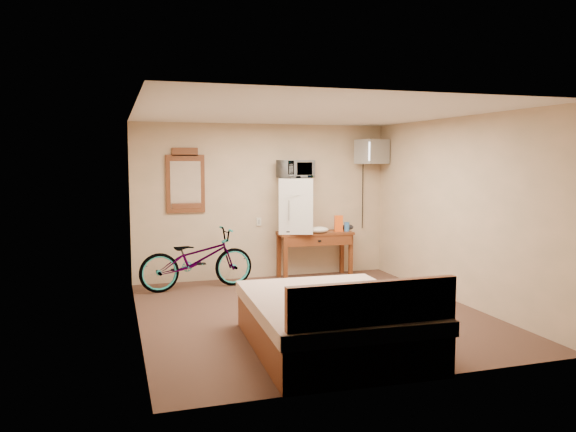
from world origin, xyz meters
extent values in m
plane|color=#4B3125|center=(0.00, 0.00, 0.00)|extent=(4.60, 4.60, 0.00)
plane|color=silver|center=(0.00, 0.00, 2.50)|extent=(4.60, 4.60, 0.00)
cube|color=tan|center=(0.00, 2.30, 1.25)|extent=(4.20, 0.04, 2.50)
cube|color=tan|center=(0.00, -2.30, 1.25)|extent=(4.20, 0.04, 2.50)
cube|color=tan|center=(-2.10, 0.00, 1.25)|extent=(0.04, 4.60, 2.50)
cube|color=tan|center=(2.10, 0.00, 1.25)|extent=(0.04, 4.60, 2.50)
cube|color=beige|center=(-0.08, 2.29, 0.92)|extent=(0.08, 0.01, 0.13)
cube|color=brown|center=(0.80, 2.04, 0.73)|extent=(1.25, 0.55, 0.04)
cube|color=brown|center=(0.24, 1.85, 0.35)|extent=(0.06, 0.06, 0.71)
cube|color=brown|center=(1.36, 1.85, 0.35)|extent=(0.06, 0.06, 0.71)
cube|color=brown|center=(0.24, 2.23, 0.35)|extent=(0.06, 0.06, 0.71)
cube|color=brown|center=(1.36, 2.23, 0.35)|extent=(0.06, 0.06, 0.71)
cube|color=brown|center=(0.80, 1.83, 0.63)|extent=(1.10, 0.11, 0.16)
cube|color=black|center=(0.80, 1.82, 0.63)|extent=(0.05, 0.02, 0.03)
cube|color=silver|center=(0.47, 2.05, 1.19)|extent=(0.67, 0.65, 0.88)
cube|color=gray|center=(0.47, 1.79, 1.37)|extent=(0.54, 0.01, 0.00)
cylinder|color=gray|center=(0.28, 1.79, 1.14)|extent=(0.02, 0.02, 0.32)
imported|color=silver|center=(0.47, 2.05, 1.78)|extent=(0.60, 0.50, 0.29)
cube|color=#FD5C16|center=(1.20, 1.98, 0.88)|extent=(0.15, 0.10, 0.26)
cylinder|color=#3975C2|center=(1.34, 1.96, 0.82)|extent=(0.09, 0.09, 0.15)
ellipsoid|color=white|center=(0.82, 1.89, 0.80)|extent=(0.33, 0.25, 0.10)
ellipsoid|color=black|center=(0.32, 1.92, 0.80)|extent=(0.24, 0.18, 0.09)
ellipsoid|color=black|center=(1.40, 2.10, 0.80)|extent=(0.21, 0.17, 0.10)
cube|color=black|center=(1.80, 2.28, 1.96)|extent=(0.14, 0.02, 0.14)
cylinder|color=black|center=(1.80, 2.24, 1.96)|extent=(0.05, 0.30, 0.05)
cube|color=gray|center=(1.80, 2.02, 2.06)|extent=(0.55, 0.51, 0.40)
cube|color=white|center=(1.80, 1.83, 2.06)|extent=(0.36, 0.13, 0.30)
cube|color=black|center=(1.80, 2.21, 2.06)|extent=(0.27, 0.10, 0.25)
cube|color=brown|center=(-1.26, 2.27, 1.55)|extent=(0.59, 0.04, 0.90)
cube|color=brown|center=(-1.26, 2.27, 2.05)|extent=(0.40, 0.04, 0.13)
cube|color=white|center=(-1.26, 2.25, 1.54)|extent=(0.47, 0.01, 0.74)
imported|color=black|center=(-1.17, 1.76, 0.45)|extent=(1.78, 0.80, 0.90)
cube|color=brown|center=(-0.24, -1.30, 0.20)|extent=(1.67, 2.17, 0.40)
cube|color=beige|center=(-0.24, -1.30, 0.45)|extent=(1.71, 2.21, 0.14)
cube|color=brown|center=(-0.24, -2.26, 0.55)|extent=(1.58, 0.08, 0.70)
ellipsoid|color=white|center=(-0.61, -1.95, 0.58)|extent=(0.57, 0.35, 0.20)
ellipsoid|color=white|center=(0.13, -1.95, 0.58)|extent=(0.57, 0.35, 0.20)
camera|label=1|loc=(-2.35, -6.52, 1.94)|focal=35.00mm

